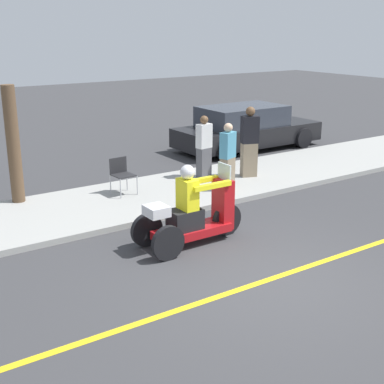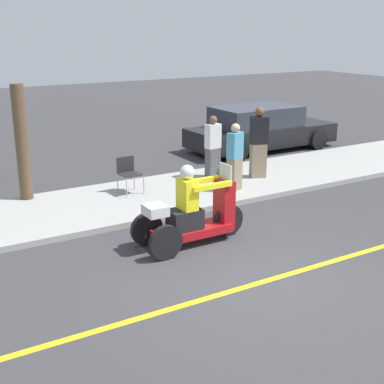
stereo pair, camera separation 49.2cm
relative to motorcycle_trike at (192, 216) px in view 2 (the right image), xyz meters
name	(u,v)px [view 2 (the right image)]	position (x,y,z in m)	size (l,w,h in m)	color
ground_plane	(266,281)	(0.21, -1.88, -0.54)	(60.00, 60.00, 0.00)	#38383A
lane_stripe	(255,284)	(-0.01, -1.88, -0.53)	(24.00, 0.12, 0.01)	gold
sidewalk_strip	(139,199)	(0.21, 2.72, -0.48)	(28.00, 2.80, 0.12)	#9E9E99
motorcycle_trike	(192,216)	(0.00, 0.00, 0.00)	(2.14, 0.83, 1.50)	black
spectator_end_of_line	(259,144)	(3.51, 2.65, 0.44)	(0.48, 0.38, 1.78)	gray
spectator_mid_group	(213,148)	(2.51, 3.21, 0.34)	(0.40, 0.27, 1.57)	#515156
spectator_near_curb	(235,158)	(2.35, 2.04, 0.34)	(0.43, 0.34, 1.57)	gray
folding_chair_curbside	(128,171)	(0.15, 3.14, 0.09)	(0.50, 0.50, 0.82)	#A5A8AD
parked_car_lot_far	(260,129)	(5.83, 5.59, 0.13)	(4.82, 2.05, 1.39)	black
tree_trunk	(22,143)	(-2.00, 3.87, 0.85)	(0.28, 0.28, 2.53)	brown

